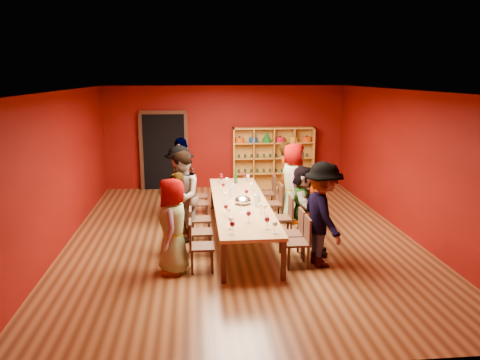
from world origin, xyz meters
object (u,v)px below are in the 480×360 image
person_left_1 (176,215)px  person_right_2 (303,202)px  chair_person_left_1 (197,229)px  person_right_3 (293,183)px  chair_person_right_0 (301,239)px  person_right_4 (286,176)px  chair_person_left_0 (197,243)px  chair_person_right_4 (269,191)px  person_right_1 (318,212)px  chair_person_right_2 (285,215)px  person_left_2 (182,197)px  chair_person_right_3 (276,201)px  chair_person_left_3 (196,201)px  chair_person_right_1 (296,230)px  chair_person_left_2 (196,216)px  person_left_4 (182,176)px  wine_bottle (236,178)px  spittoon_bowl (243,200)px  chair_person_left_4 (196,194)px  shelving_unit (273,155)px  person_left_3 (180,185)px  person_right_0 (323,215)px  tasting_table (241,204)px  person_left_0 (173,226)px

person_left_1 → person_right_2: size_ratio=1.03×
chair_person_left_1 → person_right_3: person_right_3 is taller
chair_person_right_0 → person_right_4: 3.54m
chair_person_left_0 → chair_person_right_4: bearing=62.8°
person_left_1 → chair_person_right_4: (2.18, 2.78, -0.29)m
person_left_1 → person_right_1: 2.60m
chair_person_left_1 → chair_person_right_2: same height
chair_person_left_1 → person_left_2: size_ratio=0.48×
chair_person_right_2 → chair_person_right_3: size_ratio=1.00×
chair_person_left_3 → chair_person_right_1: bearing=-51.1°
chair_person_left_3 → chair_person_right_4: size_ratio=1.00×
person_right_2 → chair_person_left_2: bearing=102.7°
person_left_4 → wine_bottle: 1.27m
chair_person_left_1 → person_right_1: person_right_1 is taller
person_right_4 → person_right_1: bearing=-172.8°
person_right_3 → spittoon_bowl: person_right_3 is taller
chair_person_left_4 → chair_person_right_3: bearing=-24.9°
shelving_unit → wine_bottle: (-1.35, -2.62, -0.11)m
person_left_2 → person_left_3: 1.20m
chair_person_left_0 → chair_person_left_1: (0.00, 0.76, 0.00)m
person_right_0 → person_right_4: bearing=-9.0°
chair_person_left_3 → wine_bottle: 1.18m
chair_person_left_0 → spittoon_bowl: bearing=57.4°
chair_person_right_1 → shelving_unit: bearing=84.9°
shelving_unit → person_right_4: shelving_unit is taller
chair_person_left_3 → person_left_4: (-0.31, 0.67, 0.44)m
chair_person_left_0 → chair_person_left_2: same height
shelving_unit → chair_person_left_3: 3.97m
person_right_2 → spittoon_bowl: 1.23m
chair_person_left_3 → tasting_table: bearing=-50.9°
person_right_0 → person_right_2: size_ratio=1.22×
chair_person_left_2 → person_right_2: bearing=-2.0°
shelving_unit → chair_person_left_1: size_ratio=2.70×
tasting_table → chair_person_left_3: chair_person_left_3 is taller
chair_person_left_0 → chair_person_left_3: 2.76m
person_left_0 → chair_person_left_1: bearing=154.7°
spittoon_bowl → wine_bottle: (0.02, 1.86, 0.04)m
tasting_table → chair_person_right_4: (0.91, 1.90, -0.20)m
spittoon_bowl → chair_person_right_0: bearing=-58.6°
chair_person_right_4 → wine_bottle: bearing=-166.8°
person_left_1 → chair_person_right_3: person_left_1 is taller
chair_person_right_0 → chair_person_left_2: bearing=140.1°
person_right_1 → chair_person_right_3: size_ratio=1.89×
person_right_3 → person_left_4: bearing=87.1°
wine_bottle → chair_person_right_4: bearing=13.2°
person_right_0 → chair_person_right_4: (-0.37, 3.50, -0.43)m
person_left_4 → person_left_1: bearing=22.8°
person_left_3 → wine_bottle: bearing=118.8°
person_right_2 → person_right_4: person_right_4 is taller
chair_person_left_0 → chair_person_right_3: same height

